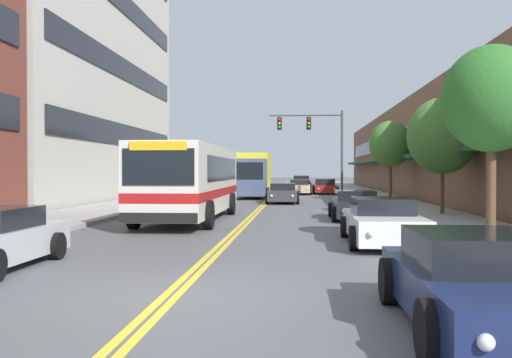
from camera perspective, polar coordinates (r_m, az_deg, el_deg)
ground_plane at (r=46.14m, az=1.77°, el=-1.63°), size 240.00×240.00×0.00m
sidewalk_left at (r=47.06m, az=-7.34°, el=-1.50°), size 3.91×106.00×0.15m
sidewalk_right at (r=46.41m, az=11.01°, el=-1.54°), size 3.91×106.00×0.15m
centre_line at (r=46.14m, az=1.77°, el=-1.63°), size 0.34×106.00×0.01m
storefront_row_right at (r=47.51m, az=18.45°, el=2.73°), size 9.10×68.00×7.18m
city_bus at (r=23.29m, az=-6.49°, el=0.04°), size 2.88×10.75×2.96m
car_champagne_parked_left_near at (r=33.35m, az=-6.80°, el=-1.56°), size 2.08×4.67×1.29m
car_navy_parked_right_foreground at (r=7.83m, az=21.29°, el=-9.75°), size 2.03×4.54×1.22m
car_red_parked_right_mid at (r=49.35m, az=6.92°, el=-0.78°), size 2.14×4.64×1.29m
car_charcoal_parked_right_far at (r=23.78m, az=9.91°, el=-2.65°), size 2.07×4.24×1.19m
car_white_parked_right_end at (r=16.07m, az=12.52°, el=-4.23°), size 2.05×4.85×1.25m
car_black_moving_lead at (r=62.71m, az=4.55°, el=-0.37°), size 2.19×4.80×1.44m
car_dark_grey_moving_second at (r=35.48m, az=2.73°, el=-1.44°), size 2.00×4.92×1.22m
car_beige_moving_third at (r=48.27m, az=4.36°, el=-0.83°), size 2.00×4.70×1.23m
box_truck at (r=41.81m, az=-0.28°, el=0.42°), size 2.57×6.92×3.29m
traffic_signal_mast at (r=42.34m, az=6.09°, el=4.32°), size 5.50×0.38×6.43m
street_tree_right_near at (r=15.81m, az=22.49°, el=7.36°), size 2.49×2.49×5.06m
street_tree_right_mid at (r=25.97m, az=18.14°, el=4.12°), size 3.02×3.02×5.02m
street_tree_right_far at (r=38.12m, az=13.29°, el=3.42°), size 2.74×2.74×5.10m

